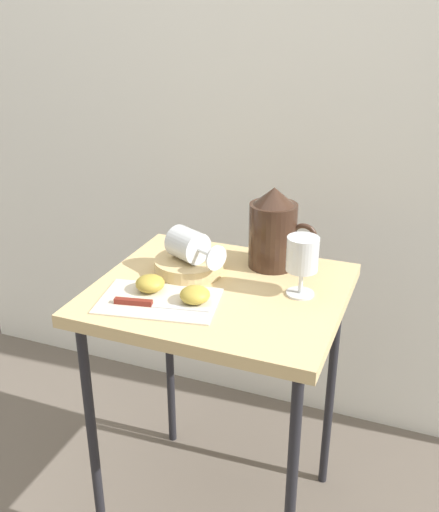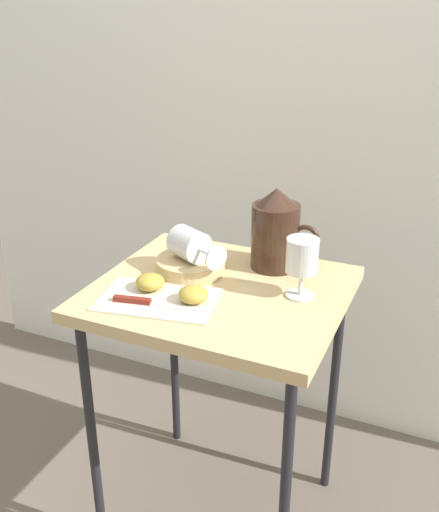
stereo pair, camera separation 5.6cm
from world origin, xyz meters
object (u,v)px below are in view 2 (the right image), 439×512
at_px(table, 219,313).
at_px(apple_half_left, 150,282).
at_px(pitcher, 276,236).
at_px(basket_tray, 191,265).
at_px(knife, 146,302).
at_px(apple_half_right, 193,294).
at_px(wine_glass_tipped_near, 190,245).
at_px(wine_glass_upright, 302,259).

distance_m(table, apple_half_left, 0.18).
bearing_deg(pitcher, table, -115.72).
height_order(basket_tray, apple_half_left, apple_half_left).
relative_size(table, knife, 3.27).
height_order(table, knife, knife).
bearing_deg(apple_half_left, basket_tray, 73.36).
xyz_separation_m(pitcher, apple_half_right, (-0.10, -0.25, -0.06)).
xyz_separation_m(pitcher, knife, (-0.19, -0.31, -0.07)).
distance_m(wine_glass_tipped_near, apple_half_right, 0.17).
bearing_deg(pitcher, basket_tray, -147.82).
distance_m(wine_glass_tipped_near, apple_half_left, 0.14).
bearing_deg(basket_tray, wine_glass_tipped_near, -55.57).
bearing_deg(knife, wine_glass_upright, 31.39).
bearing_deg(apple_half_left, table, 29.75).
bearing_deg(apple_half_right, basket_tray, 118.72).
bearing_deg(wine_glass_upright, wine_glass_tipped_near, 177.85).
bearing_deg(basket_tray, apple_half_right, -61.28).
xyz_separation_m(wine_glass_upright, apple_half_left, (-0.32, -0.11, -0.07)).
relative_size(table, pitcher, 3.40).
relative_size(basket_tray, wine_glass_tipped_near, 1.04).
distance_m(wine_glass_upright, knife, 0.35).
bearing_deg(table, wine_glass_upright, 10.84).
height_order(pitcher, apple_half_right, pitcher).
xyz_separation_m(apple_half_left, knife, (0.03, -0.07, -0.01)).
bearing_deg(wine_glass_tipped_near, apple_half_left, -108.55).
height_order(basket_tray, apple_half_right, apple_half_right).
xyz_separation_m(pitcher, wine_glass_tipped_near, (-0.17, -0.12, -0.01)).
relative_size(wine_glass_upright, apple_half_right, 2.09).
height_order(table, basket_tray, basket_tray).
bearing_deg(pitcher, apple_half_left, -131.91).
relative_size(pitcher, wine_glass_upright, 1.46).
distance_m(pitcher, apple_half_left, 0.33).
xyz_separation_m(wine_glass_tipped_near, apple_half_left, (-0.04, -0.12, -0.05)).
bearing_deg(wine_glass_tipped_near, basket_tray, 124.43).
xyz_separation_m(table, wine_glass_tipped_near, (-0.10, 0.05, 0.14)).
bearing_deg(apple_half_right, wine_glass_tipped_near, 118.52).
bearing_deg(table, pitcher, 64.28).
xyz_separation_m(pitcher, wine_glass_upright, (0.10, -0.13, 0.01)).
height_order(wine_glass_tipped_near, apple_half_left, wine_glass_tipped_near).
height_order(table, wine_glass_upright, wine_glass_upright).
relative_size(apple_half_right, knife, 0.31).
height_order(basket_tray, knife, basket_tray).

